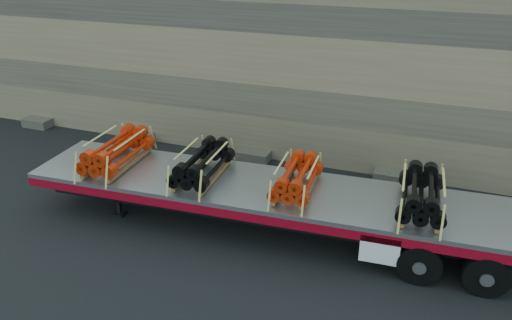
{
  "coord_description": "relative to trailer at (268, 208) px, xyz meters",
  "views": [
    {
      "loc": [
        2.95,
        -11.03,
        7.76
      ],
      "look_at": [
        -1.65,
        1.33,
        1.67
      ],
      "focal_mm": 35.0,
      "sensor_mm": 36.0,
      "label": 1
    }
  ],
  "objects": [
    {
      "name": "bundle_rear",
      "position": [
        3.98,
        0.21,
        1.09
      ],
      "size": [
        1.26,
        2.34,
        0.81
      ],
      "primitive_type": null,
      "rotation": [
        0.0,
        0.0,
        0.05
      ],
      "color": "black",
      "rests_on": "trailer"
    },
    {
      "name": "trailer",
      "position": [
        0.0,
        0.0,
        0.0
      ],
      "size": [
        13.83,
        3.36,
        1.37
      ],
      "primitive_type": null,
      "rotation": [
        0.0,
        0.0,
        0.05
      ],
      "color": "#A4A6AB",
      "rests_on": "ground"
    },
    {
      "name": "bundle_front",
      "position": [
        -4.65,
        -0.25,
        1.11
      ],
      "size": [
        1.34,
        2.48,
        0.86
      ],
      "primitive_type": null,
      "rotation": [
        0.0,
        0.0,
        0.05
      ],
      "color": "red",
      "rests_on": "trailer"
    },
    {
      "name": "rock_wall",
      "position": [
        0.97,
        6.07,
        2.81
      ],
      "size": [
        44.0,
        3.0,
        7.0
      ],
      "primitive_type": "cube",
      "color": "#7A6B54",
      "rests_on": "ground"
    },
    {
      "name": "ground",
      "position": [
        0.97,
        -0.43,
        -0.69
      ],
      "size": [
        120.0,
        120.0,
        0.0
      ],
      "primitive_type": "plane",
      "color": "black",
      "rests_on": "ground"
    },
    {
      "name": "bundle_midrear",
      "position": [
        0.8,
        0.04,
        1.06
      ],
      "size": [
        1.16,
        2.16,
        0.75
      ],
      "primitive_type": null,
      "rotation": [
        0.0,
        0.0,
        0.05
      ],
      "color": "red",
      "rests_on": "trailer"
    },
    {
      "name": "bundle_midfront",
      "position": [
        -1.92,
        -0.1,
        1.09
      ],
      "size": [
        1.25,
        2.32,
        0.8
      ],
      "primitive_type": null,
      "rotation": [
        0.0,
        0.0,
        0.05
      ],
      "color": "black",
      "rests_on": "trailer"
    }
  ]
}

